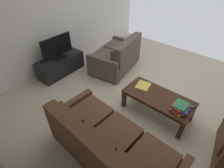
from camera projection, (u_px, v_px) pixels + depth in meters
ground_plane at (141, 96)px, 3.69m from camera, size 4.86×5.50×0.01m
wall_right at (62, 10)px, 4.09m from camera, size 0.12×5.50×2.74m
sofa_main at (108, 147)px, 2.33m from camera, size 1.91×0.92×0.86m
loveseat_near at (117, 56)px, 4.33m from camera, size 1.07×1.48×0.86m
coffee_table at (158, 99)px, 3.09m from camera, size 1.24×0.59×0.42m
tv_stand at (61, 65)px, 4.28m from camera, size 0.50×1.18×0.44m
flat_tv at (57, 47)px, 3.97m from camera, size 0.21×0.80×0.53m
book_stack at (180, 107)px, 2.75m from camera, size 0.28×0.32×0.13m
tv_remote at (190, 107)px, 2.83m from camera, size 0.16×0.11×0.02m
loose_magazine at (143, 85)px, 3.30m from camera, size 0.29×0.32×0.01m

